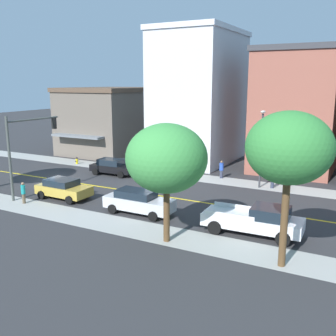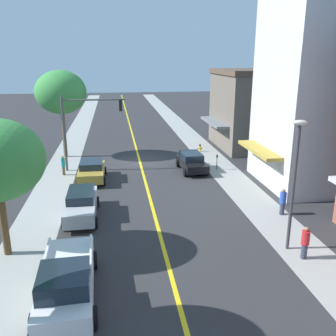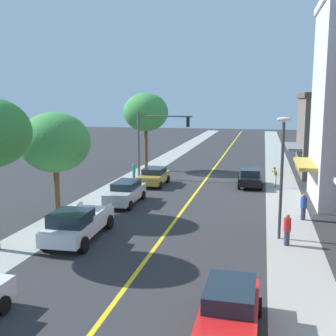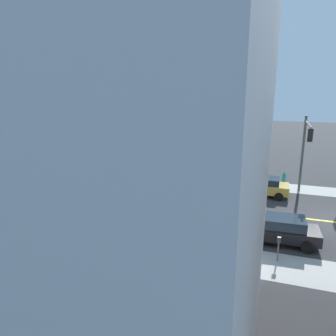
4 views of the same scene
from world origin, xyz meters
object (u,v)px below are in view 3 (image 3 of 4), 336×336
object	(u,v)px
silver_sedan_right_curb	(126,192)
fire_hydrant	(274,171)
street_lamp	(282,165)
white_pickup_truck	(78,224)
pedestrian_red_shirt	(287,229)
street_tree_right_corner	(55,142)
pedestrian_blue_shirt	(303,206)
street_tree_left_near	(146,112)
gold_sedan_right_curb	(154,176)
traffic_light_mast	(155,134)
parking_meter	(276,177)
black_sedan_left_curb	(250,177)
pedestrian_teal_shirt	(134,171)
red_sedan_left_curb	(230,310)

from	to	relation	value
silver_sedan_right_curb	fire_hydrant	bearing A→B (deg)	143.71
street_lamp	white_pickup_truck	bearing A→B (deg)	14.05
street_lamp	pedestrian_red_shirt	bearing A→B (deg)	108.92
street_tree_right_corner	pedestrian_blue_shirt	world-z (taller)	street_tree_right_corner
fire_hydrant	white_pickup_truck	size ratio (longest dim) A/B	0.13
street_tree_right_corner	street_lamp	bearing A→B (deg)	173.69
street_tree_left_near	silver_sedan_right_curb	distance (m)	15.59
gold_sedan_right_curb	pedestrian_blue_shirt	xyz separation A→B (m)	(-11.65, 8.29, 0.06)
traffic_light_mast	street_lamp	size ratio (longest dim) A/B	0.98
street_tree_right_corner	parking_meter	bearing A→B (deg)	-138.77
pedestrian_red_shirt	pedestrian_blue_shirt	bearing A→B (deg)	-59.43
street_tree_right_corner	gold_sedan_right_curb	world-z (taller)	street_tree_right_corner
parking_meter	traffic_light_mast	size ratio (longest dim) A/B	0.21
street_tree_left_near	black_sedan_left_curb	world-z (taller)	street_tree_left_near
white_pickup_truck	street_tree_left_near	bearing A→B (deg)	-175.60
pedestrian_teal_shirt	black_sedan_left_curb	bearing A→B (deg)	155.74
traffic_light_mast	silver_sedan_right_curb	xyz separation A→B (m)	(-0.37, 9.79, -3.38)
street_lamp	black_sedan_left_curb	xyz separation A→B (m)	(1.97, -13.59, -3.19)
red_sedan_left_curb	street_tree_left_near	bearing A→B (deg)	-159.02
traffic_light_mast	pedestrian_blue_shirt	bearing A→B (deg)	-42.41
pedestrian_blue_shirt	pedestrian_red_shirt	bearing A→B (deg)	133.28
pedestrian_teal_shirt	street_tree_left_near	bearing A→B (deg)	-107.57
fire_hydrant	street_lamp	world-z (taller)	street_lamp
traffic_light_mast	pedestrian_red_shirt	distance (m)	19.88
street_tree_right_corner	silver_sedan_right_curb	world-z (taller)	street_tree_right_corner
red_sedan_left_curb	pedestrian_red_shirt	xyz separation A→B (m)	(-2.18, -8.84, 0.04)
fire_hydrant	street_lamp	size ratio (longest dim) A/B	0.12
fire_hydrant	traffic_light_mast	size ratio (longest dim) A/B	0.12
parking_meter	red_sedan_left_curb	distance (m)	23.46
black_sedan_left_curb	fire_hydrant	bearing A→B (deg)	158.44
red_sedan_left_curb	parking_meter	bearing A→B (deg)	175.55
parking_meter	gold_sedan_right_curb	size ratio (longest dim) A/B	0.31
parking_meter	pedestrian_blue_shirt	xyz separation A→B (m)	(-1.37, 9.59, -0.01)
gold_sedan_right_curb	pedestrian_teal_shirt	bearing A→B (deg)	-125.12
parking_meter	white_pickup_truck	size ratio (longest dim) A/B	0.23
silver_sedan_right_curb	red_sedan_left_curb	bearing A→B (deg)	28.94
silver_sedan_right_curb	white_pickup_truck	xyz separation A→B (m)	(-0.06, 7.96, 0.05)
traffic_light_mast	pedestrian_red_shirt	world-z (taller)	traffic_light_mast
street_tree_left_near	street_lamp	xyz separation A→B (m)	(-12.93, 19.85, -2.08)
street_lamp	pedestrian_teal_shirt	distance (m)	18.91
pedestrian_teal_shirt	parking_meter	bearing A→B (deg)	155.84
gold_sedan_right_curb	pedestrian_teal_shirt	world-z (taller)	pedestrian_teal_shirt
gold_sedan_right_curb	white_pickup_truck	world-z (taller)	white_pickup_truck
traffic_light_mast	street_tree_left_near	bearing A→B (deg)	115.28
street_lamp	silver_sedan_right_curb	distance (m)	12.08
gold_sedan_right_curb	pedestrian_teal_shirt	size ratio (longest dim) A/B	2.67
pedestrian_blue_shirt	white_pickup_truck	bearing A→B (deg)	85.94
silver_sedan_right_curb	pedestrian_teal_shirt	world-z (taller)	silver_sedan_right_curb
fire_hydrant	street_tree_right_corner	bearing A→B (deg)	53.20
white_pickup_truck	red_sedan_left_curb	bearing A→B (deg)	47.07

